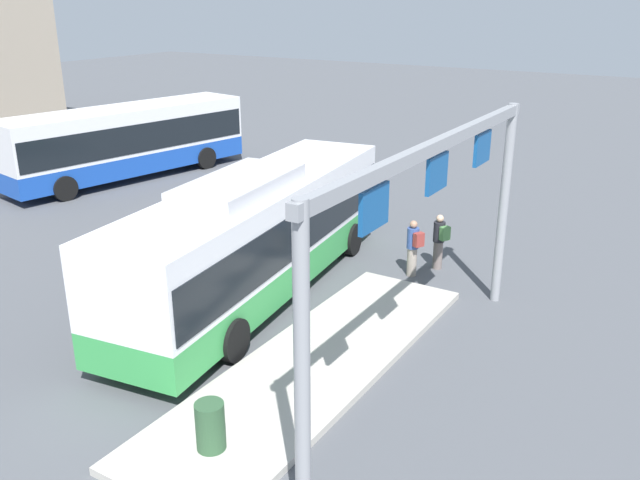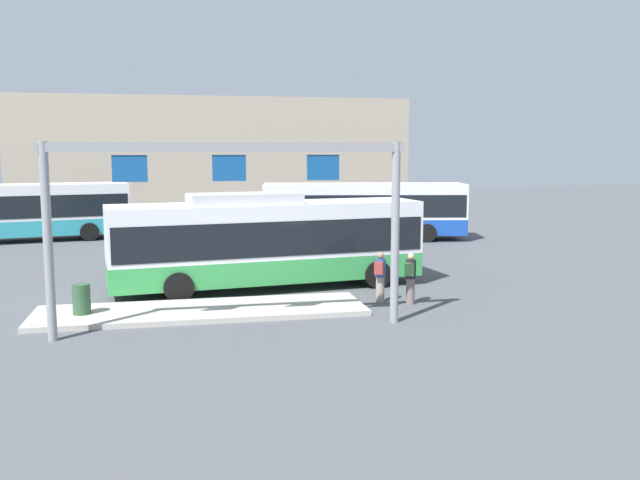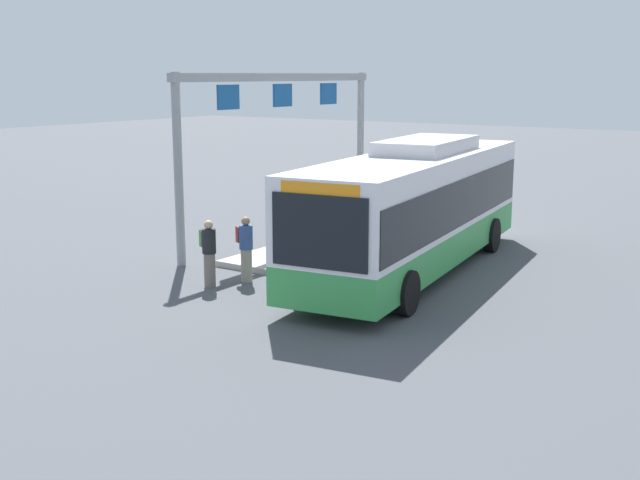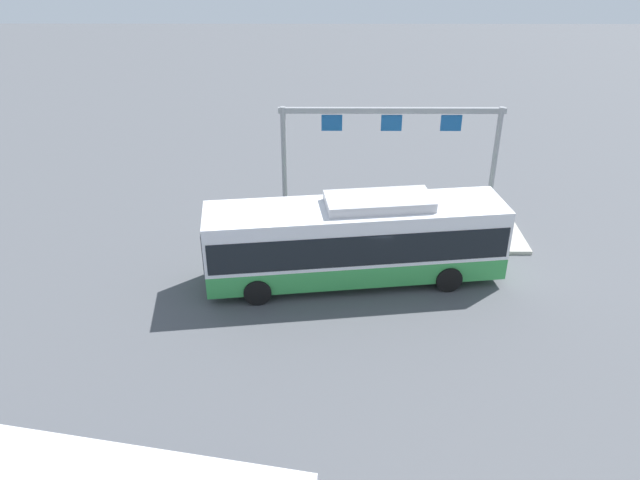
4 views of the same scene
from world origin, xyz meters
TOP-DOWN VIEW (x-y plane):
  - ground_plane at (0.00, 0.00)m, footprint 120.00×120.00m
  - platform_curb at (-2.49, -3.34)m, footprint 10.00×2.80m
  - bus_main at (-0.01, -0.00)m, footprint 11.36×3.92m
  - person_boarding at (4.18, -3.46)m, footprint 0.53×0.61m
  - person_waiting_near at (3.29, -3.02)m, footprint 0.52×0.60m
  - platform_sign_gantry at (-1.75, -5.58)m, footprint 9.80×0.24m
  - trash_bin at (-5.99, -3.36)m, footprint 0.52×0.52m

SIDE VIEW (x-z plane):
  - ground_plane at x=0.00m, z-range 0.00..0.00m
  - platform_curb at x=-2.49m, z-range 0.00..0.16m
  - trash_bin at x=-5.99m, z-range 0.16..1.06m
  - person_boarding at x=4.18m, z-range 0.06..1.73m
  - person_waiting_near at x=3.29m, z-range 0.06..1.73m
  - bus_main at x=-0.01m, z-range 0.08..3.54m
  - platform_sign_gantry at x=-1.75m, z-range 1.18..6.38m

